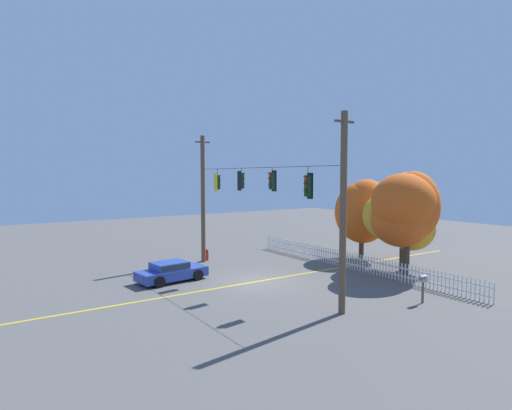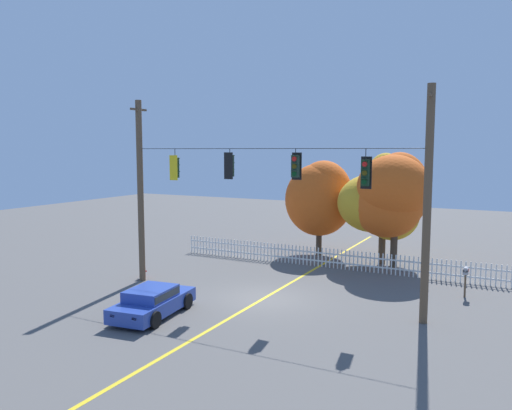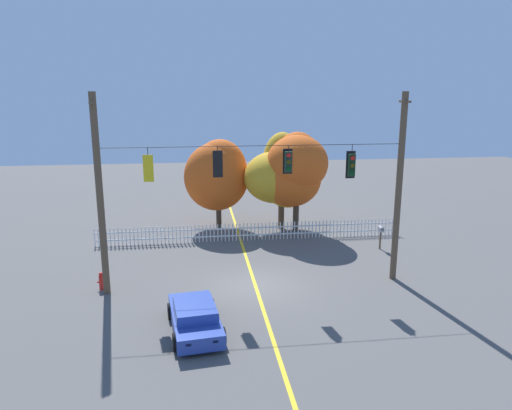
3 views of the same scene
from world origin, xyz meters
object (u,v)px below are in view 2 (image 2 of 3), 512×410
at_px(autumn_maple_near_fence, 321,197).
at_px(parked_car, 153,301).
at_px(fire_hydrant, 143,270).
at_px(roadside_mailbox, 466,273).
at_px(traffic_signal_northbound_secondary, 175,168).
at_px(traffic_signal_eastbound_side, 365,173).
at_px(traffic_signal_westbound_side, 296,166).
at_px(autumn_oak_far_east, 393,194).
at_px(traffic_signal_northbound_primary, 230,166).
at_px(autumn_maple_mid, 381,203).

distance_m(autumn_maple_near_fence, parked_car, 14.64).
distance_m(parked_car, fire_hydrant, 6.18).
height_order(parked_car, roadside_mailbox, roadside_mailbox).
bearing_deg(traffic_signal_northbound_secondary, fire_hydrant, 169.52).
relative_size(traffic_signal_eastbound_side, roadside_mailbox, 1.16).
height_order(traffic_signal_northbound_secondary, traffic_signal_westbound_side, same).
bearing_deg(roadside_mailbox, traffic_signal_northbound_secondary, -160.73).
relative_size(traffic_signal_northbound_secondary, parked_car, 0.35).
distance_m(traffic_signal_westbound_side, parked_car, 7.89).
xyz_separation_m(parked_car, fire_hydrant, (-4.23, 4.50, -0.19)).
bearing_deg(parked_car, autumn_oak_far_east, 62.77).
distance_m(autumn_oak_far_east, roadside_mailbox, 6.59).
xyz_separation_m(traffic_signal_westbound_side, fire_hydrant, (-8.53, 0.43, -5.41)).
height_order(traffic_signal_northbound_secondary, traffic_signal_eastbound_side, same).
bearing_deg(autumn_oak_far_east, parked_car, -117.23).
relative_size(traffic_signal_westbound_side, autumn_oak_far_east, 0.20).
height_order(traffic_signal_northbound_secondary, roadside_mailbox, traffic_signal_northbound_secondary).
xyz_separation_m(fire_hydrant, roadside_mailbox, (14.86, 3.90, 0.69)).
height_order(traffic_signal_eastbound_side, parked_car, traffic_signal_eastbound_side).
bearing_deg(traffic_signal_northbound_primary, autumn_maple_mid, 64.14).
bearing_deg(autumn_maple_mid, traffic_signal_eastbound_side, -80.15).
bearing_deg(roadside_mailbox, traffic_signal_northbound_primary, -155.34).
bearing_deg(traffic_signal_northbound_secondary, traffic_signal_northbound_primary, -0.00).
bearing_deg(roadside_mailbox, autumn_oak_far_east, 135.25).
distance_m(autumn_maple_near_fence, autumn_maple_mid, 4.07).
bearing_deg(autumn_maple_mid, parked_car, -113.00).
bearing_deg(roadside_mailbox, traffic_signal_eastbound_side, -128.18).
relative_size(traffic_signal_northbound_primary, fire_hydrant, 1.61).
xyz_separation_m(autumn_maple_near_fence, autumn_maple_mid, (3.95, -0.97, -0.05)).
xyz_separation_m(autumn_oak_far_east, parked_car, (-6.45, -12.54, -3.48)).
height_order(traffic_signal_westbound_side, autumn_maple_mid, traffic_signal_westbound_side).
distance_m(traffic_signal_northbound_primary, traffic_signal_westbound_side, 3.14).
bearing_deg(traffic_signal_eastbound_side, autumn_maple_mid, 99.85).
distance_m(traffic_signal_eastbound_side, autumn_maple_mid, 9.57).
xyz_separation_m(traffic_signal_northbound_primary, traffic_signal_eastbound_side, (6.06, 0.02, -0.19)).
bearing_deg(traffic_signal_westbound_side, roadside_mailbox, 34.36).
relative_size(traffic_signal_westbound_side, roadside_mailbox, 0.95).
relative_size(traffic_signal_westbound_side, parked_car, 0.31).
xyz_separation_m(traffic_signal_westbound_side, autumn_oak_far_east, (2.15, 8.47, -1.74)).
bearing_deg(traffic_signal_northbound_secondary, autumn_maple_mid, 51.11).
xyz_separation_m(autumn_oak_far_east, roadside_mailbox, (4.18, -4.14, -2.98)).
distance_m(traffic_signal_northbound_secondary, traffic_signal_eastbound_side, 9.03).
relative_size(autumn_maple_mid, autumn_oak_far_east, 0.99).
bearing_deg(traffic_signal_eastbound_side, roadside_mailbox, 51.82).
xyz_separation_m(traffic_signal_northbound_primary, roadside_mailbox, (9.47, 4.35, -4.70)).
xyz_separation_m(traffic_signal_eastbound_side, parked_car, (-7.23, -4.07, -5.01)).
bearing_deg(autumn_maple_near_fence, parked_car, -96.72).
height_order(autumn_oak_far_east, parked_car, autumn_oak_far_east).
height_order(traffic_signal_westbound_side, roadside_mailbox, traffic_signal_westbound_side).
height_order(autumn_maple_mid, parked_car, autumn_maple_mid).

